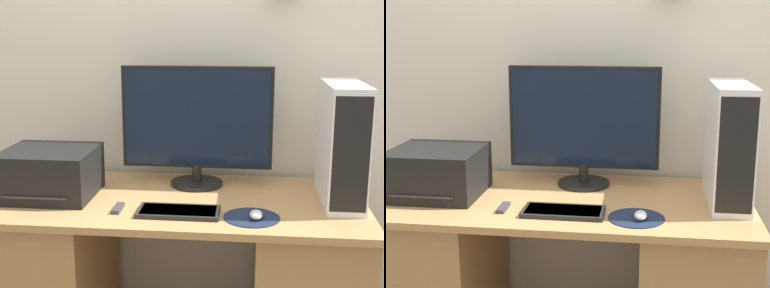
# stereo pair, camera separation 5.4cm
# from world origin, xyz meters

# --- Properties ---
(wall_back) EXTENTS (6.40, 0.17, 2.70)m
(wall_back) POSITION_xyz_m (0.00, 0.83, 1.35)
(wall_back) COLOR silver
(wall_back) RESTS_ON ground_plane
(desk) EXTENTS (1.64, 0.77, 0.71)m
(desk) POSITION_xyz_m (0.00, 0.39, 0.37)
(desk) COLOR tan
(desk) RESTS_ON ground_plane
(monitor) EXTENTS (0.70, 0.25, 0.56)m
(monitor) POSITION_xyz_m (0.07, 0.59, 1.01)
(monitor) COLOR black
(monitor) RESTS_ON desk
(keyboard) EXTENTS (0.33, 0.16, 0.02)m
(keyboard) POSITION_xyz_m (0.04, 0.19, 0.72)
(keyboard) COLOR black
(keyboard) RESTS_ON desk
(mousepad) EXTENTS (0.22, 0.22, 0.00)m
(mousepad) POSITION_xyz_m (0.33, 0.17, 0.71)
(mousepad) COLOR #19233D
(mousepad) RESTS_ON desk
(mouse) EXTENTS (0.05, 0.08, 0.03)m
(mouse) POSITION_xyz_m (0.35, 0.15, 0.73)
(mouse) COLOR silver
(mouse) RESTS_ON mousepad
(computer_tower) EXTENTS (0.16, 0.45, 0.51)m
(computer_tower) POSITION_xyz_m (0.71, 0.43, 0.97)
(computer_tower) COLOR white
(computer_tower) RESTS_ON desk
(printer) EXTENTS (0.39, 0.37, 0.21)m
(printer) POSITION_xyz_m (-0.56, 0.36, 0.81)
(printer) COLOR black
(printer) RESTS_ON desk
(remote_control) EXTENTS (0.03, 0.11, 0.02)m
(remote_control) POSITION_xyz_m (-0.22, 0.20, 0.72)
(remote_control) COLOR #38383D
(remote_control) RESTS_ON desk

